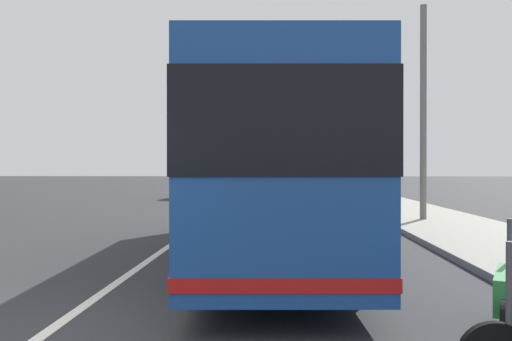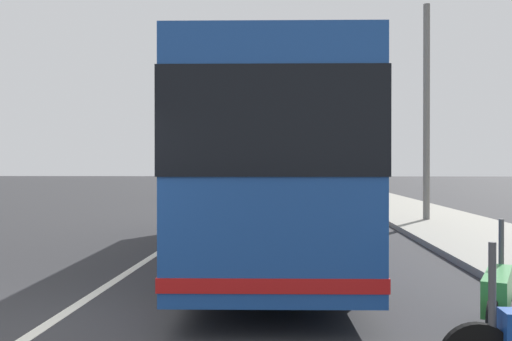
{
  "view_description": "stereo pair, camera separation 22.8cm",
  "coord_description": "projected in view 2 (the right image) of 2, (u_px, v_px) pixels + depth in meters",
  "views": [
    {
      "loc": [
        -5.84,
        -2.6,
        1.84
      ],
      "look_at": [
        7.62,
        -2.01,
        1.77
      ],
      "focal_mm": 38.41,
      "sensor_mm": 36.0,
      "label": 1
    },
    {
      "loc": [
        -5.83,
        -2.83,
        1.84
      ],
      "look_at": [
        7.62,
        -2.01,
        1.77
      ],
      "focal_mm": 38.41,
      "sensor_mm": 36.0,
      "label": 2
    }
  ],
  "objects": [
    {
      "name": "lane_divider_line",
      "position": [
        192.0,
        230.0,
        15.98
      ],
      "size": [
        110.0,
        0.16,
        0.01
      ],
      "primitive_type": "cube",
      "color": "silver",
      "rests_on": "ground"
    },
    {
      "name": "coach_bus",
      "position": [
        269.0,
        163.0,
        11.68
      ],
      "size": [
        12.05,
        2.99,
        3.39
      ],
      "rotation": [
        0.0,
        0.0,
        0.04
      ],
      "color": "#1E4C9E",
      "rests_on": "ground"
    },
    {
      "name": "utility_pole",
      "position": [
        427.0,
        114.0,
        18.0
      ],
      "size": [
        0.22,
        0.22,
        7.23
      ],
      "primitive_type": "cylinder",
      "color": "slate",
      "rests_on": "ground"
    },
    {
      "name": "sidewalk_curb",
      "position": [
        464.0,
        230.0,
        15.51
      ],
      "size": [
        110.0,
        3.6,
        0.14
      ],
      "primitive_type": "cube",
      "color": "gray",
      "rests_on": "ground"
    },
    {
      "name": "car_behind_bus",
      "position": [
        244.0,
        178.0,
        57.51
      ],
      "size": [
        4.46,
        2.17,
        1.53
      ],
      "rotation": [
        0.0,
        0.0,
        3.07
      ],
      "color": "red",
      "rests_on": "ground"
    },
    {
      "name": "ground_plane",
      "position": [
        31.0,
        335.0,
        6.0
      ],
      "size": [
        220.0,
        220.0,
        0.0
      ],
      "primitive_type": "plane",
      "color": "#2D2D30"
    },
    {
      "name": "car_side_street",
      "position": [
        203.0,
        186.0,
        33.22
      ],
      "size": [
        4.6,
        2.1,
        1.51
      ],
      "rotation": [
        0.0,
        0.0,
        3.09
      ],
      "color": "black",
      "rests_on": "ground"
    },
    {
      "name": "car_far_distant",
      "position": [
        275.0,
        187.0,
        32.64
      ],
      "size": [
        4.65,
        1.99,
        1.43
      ],
      "rotation": [
        0.0,
        0.0,
        -0.03
      ],
      "color": "#2D7238",
      "rests_on": "ground"
    },
    {
      "name": "motorcycle_far_end",
      "position": [
        498.0,
        297.0,
        5.81
      ],
      "size": [
        1.96,
        0.93,
        1.25
      ],
      "rotation": [
        0.0,
        0.0,
        -0.42
      ],
      "color": "black",
      "rests_on": "ground"
    }
  ]
}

